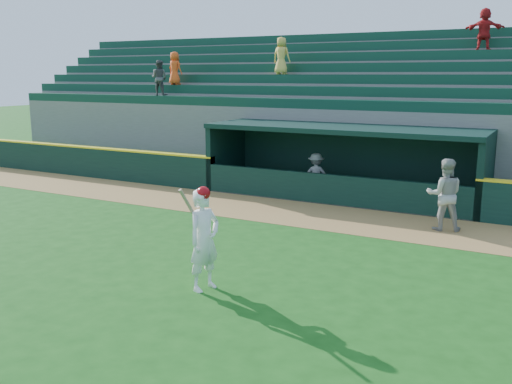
# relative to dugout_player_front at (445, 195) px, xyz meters

# --- Properties ---
(ground) EXTENTS (120.00, 120.00, 0.00)m
(ground) POSITION_rel_dugout_player_front_xyz_m (-3.91, -5.08, -0.99)
(ground) COLOR #154D13
(ground) RESTS_ON ground
(warning_track) EXTENTS (40.00, 3.00, 0.01)m
(warning_track) POSITION_rel_dugout_player_front_xyz_m (-3.91, -0.18, -0.98)
(warning_track) COLOR olive
(warning_track) RESTS_ON ground
(field_wall_left) EXTENTS (15.50, 0.30, 1.20)m
(field_wall_left) POSITION_rel_dugout_player_front_xyz_m (-16.16, 1.47, -0.39)
(field_wall_left) COLOR black
(field_wall_left) RESTS_ON ground
(wall_stripe_left) EXTENTS (15.50, 0.32, 0.06)m
(wall_stripe_left) POSITION_rel_dugout_player_front_xyz_m (-16.16, 1.47, 0.24)
(wall_stripe_left) COLOR yellow
(wall_stripe_left) RESTS_ON field_wall_left
(dugout_player_front) EXTENTS (1.14, 1.00, 1.97)m
(dugout_player_front) POSITION_rel_dugout_player_front_xyz_m (0.00, 0.00, 0.00)
(dugout_player_front) COLOR #9D9D98
(dugout_player_front) RESTS_ON ground
(dugout_player_inside) EXTENTS (1.11, 0.91, 1.50)m
(dugout_player_inside) POSITION_rel_dugout_player_front_xyz_m (-4.80, 2.49, -0.24)
(dugout_player_inside) COLOR #9C9D98
(dugout_player_inside) RESTS_ON ground
(dugout) EXTENTS (9.40, 2.80, 2.46)m
(dugout) POSITION_rel_dugout_player_front_xyz_m (-3.91, 2.93, 0.37)
(dugout) COLOR #62625D
(dugout) RESTS_ON ground
(stands) EXTENTS (34.50, 6.26, 7.45)m
(stands) POSITION_rel_dugout_player_front_xyz_m (-3.90, 7.49, 1.40)
(stands) COLOR slate
(stands) RESTS_ON ground
(batter_at_plate) EXTENTS (0.63, 0.89, 2.09)m
(batter_at_plate) POSITION_rel_dugout_player_front_xyz_m (-3.25, -6.78, 0.05)
(batter_at_plate) COLOR white
(batter_at_plate) RESTS_ON ground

